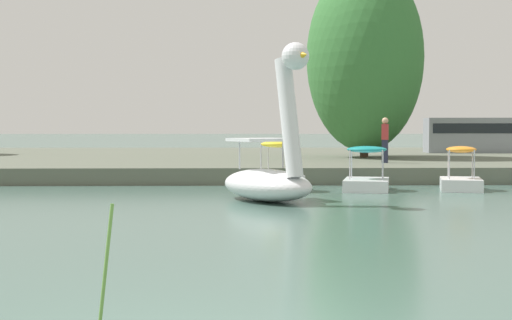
# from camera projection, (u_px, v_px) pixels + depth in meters

# --- Properties ---
(shore_bank_far) EXTENTS (148.33, 24.93, 0.56)m
(shore_bank_far) POSITION_uv_depth(u_px,v_px,m) (229.00, 160.00, 36.05)
(shore_bank_far) COLOR #5B6051
(shore_bank_far) RESTS_ON ground_plane
(swan_boat) EXTENTS (3.07, 3.75, 3.91)m
(swan_boat) POSITION_uv_depth(u_px,v_px,m) (270.00, 171.00, 18.45)
(swan_boat) COLOR white
(swan_boat) RESTS_ON ground_plane
(pedal_boat_yellow) EXTENTS (1.77, 2.35, 1.49)m
(pedal_boat_yellow) POSITION_uv_depth(u_px,v_px,m) (278.00, 177.00, 21.57)
(pedal_boat_yellow) COLOR white
(pedal_boat_yellow) RESTS_ON ground_plane
(pedal_boat_teal) EXTENTS (1.72, 2.31, 1.33)m
(pedal_boat_teal) POSITION_uv_depth(u_px,v_px,m) (367.00, 177.00, 21.79)
(pedal_boat_teal) COLOR white
(pedal_boat_teal) RESTS_ON ground_plane
(pedal_boat_orange) EXTENTS (1.59, 2.06, 1.32)m
(pedal_boat_orange) POSITION_uv_depth(u_px,v_px,m) (461.00, 178.00, 21.84)
(pedal_boat_orange) COLOR white
(pedal_boat_orange) RESTS_ON ground_plane
(tree_willow_near_path) EXTENTS (5.90, 6.93, 8.57)m
(tree_willow_near_path) POSITION_uv_depth(u_px,v_px,m) (365.00, 58.00, 32.19)
(tree_willow_near_path) COLOR #423323
(tree_willow_near_path) RESTS_ON shore_bank_far
(person_on_path) EXTENTS (0.30, 0.29, 1.70)m
(person_on_path) POSITION_uv_depth(u_px,v_px,m) (385.00, 139.00, 27.19)
(person_on_path) COLOR #23283D
(person_on_path) RESTS_ON shore_bank_far
(parked_van) EXTENTS (4.87, 2.09, 1.84)m
(parked_van) POSITION_uv_depth(u_px,v_px,m) (471.00, 134.00, 38.52)
(parked_van) COLOR gray
(parked_van) RESTS_ON shore_bank_far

